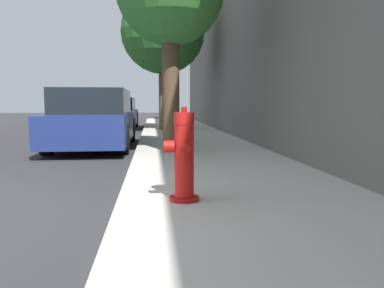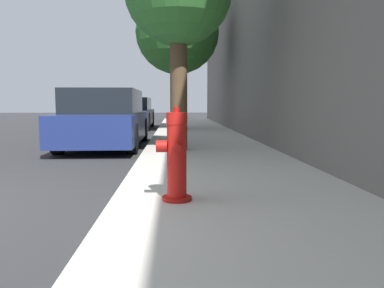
{
  "view_description": "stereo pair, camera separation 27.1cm",
  "coord_description": "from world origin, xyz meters",
  "px_view_note": "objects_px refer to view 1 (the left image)",
  "views": [
    {
      "loc": [
        2.24,
        -3.13,
        1.03
      ],
      "look_at": [
        2.73,
        1.54,
        0.52
      ],
      "focal_mm": 35.0,
      "sensor_mm": 36.0,
      "label": 1
    },
    {
      "loc": [
        2.51,
        -3.15,
        1.03
      ],
      "look_at": [
        2.73,
        1.54,
        0.52
      ],
      "focal_mm": 35.0,
      "sensor_mm": 36.0,
      "label": 2
    }
  ],
  "objects_px": {
    "parked_car_near": "(95,120)",
    "street_tree_far": "(163,32)",
    "fire_hydrant": "(184,158)",
    "parked_car_mid": "(114,114)"
  },
  "relations": [
    {
      "from": "parked_car_near",
      "to": "street_tree_far",
      "type": "bearing_deg",
      "value": 69.17
    },
    {
      "from": "parked_car_mid",
      "to": "parked_car_near",
      "type": "bearing_deg",
      "value": -88.16
    },
    {
      "from": "parked_car_near",
      "to": "parked_car_mid",
      "type": "xyz_separation_m",
      "value": [
        -0.21,
        6.51,
        -0.03
      ]
    },
    {
      "from": "parked_car_near",
      "to": "parked_car_mid",
      "type": "distance_m",
      "value": 6.51
    },
    {
      "from": "parked_car_mid",
      "to": "street_tree_far",
      "type": "xyz_separation_m",
      "value": [
        1.94,
        -1.96,
        2.89
      ]
    },
    {
      "from": "parked_car_near",
      "to": "parked_car_mid",
      "type": "relative_size",
      "value": 0.99
    },
    {
      "from": "fire_hydrant",
      "to": "parked_car_mid",
      "type": "relative_size",
      "value": 0.21
    },
    {
      "from": "parked_car_near",
      "to": "street_tree_far",
      "type": "distance_m",
      "value": 5.64
    },
    {
      "from": "fire_hydrant",
      "to": "parked_car_near",
      "type": "height_order",
      "value": "parked_car_near"
    },
    {
      "from": "parked_car_near",
      "to": "street_tree_far",
      "type": "xyz_separation_m",
      "value": [
        1.73,
        4.55,
        2.86
      ]
    }
  ]
}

